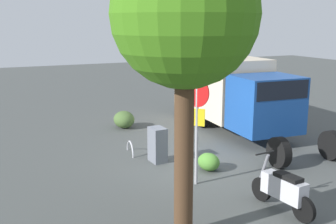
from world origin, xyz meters
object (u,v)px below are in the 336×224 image
utility_cabinet (158,145)px  box_truck_near (232,89)px  bike_rack_hoop (130,154)px  motorcycle (283,189)px  stop_sign (197,114)px  street_tree (185,17)px

utility_cabinet → box_truck_near: bearing=-60.2°
bike_rack_hoop → motorcycle: bearing=-161.8°
motorcycle → bike_rack_hoop: motorcycle is taller
stop_sign → utility_cabinet: stop_sign is taller
street_tree → utility_cabinet: bearing=-16.9°
utility_cabinet → bike_rack_hoop: size_ratio=1.24×
motorcycle → utility_cabinet: 4.33m
box_truck_near → motorcycle: size_ratio=4.51×
street_tree → bike_rack_hoop: (5.25, -0.78, -4.18)m
box_truck_near → motorcycle: 7.26m
stop_sign → utility_cabinet: 2.41m
box_truck_near → utility_cabinet: bearing=-56.7°
box_truck_near → bike_rack_hoop: (-1.35, 4.68, -1.55)m
box_truck_near → bike_rack_hoop: size_ratio=9.60×
motorcycle → street_tree: street_tree is taller
stop_sign → bike_rack_hoop: 3.62m
box_truck_near → utility_cabinet: box_truck_near is taller
motorcycle → stop_sign: 2.74m
box_truck_near → bike_rack_hoop: box_truck_near is taller
motorcycle → box_truck_near: bearing=-30.6°
box_truck_near → stop_sign: 5.92m
motorcycle → utility_cabinet: (4.16, 1.21, 0.01)m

